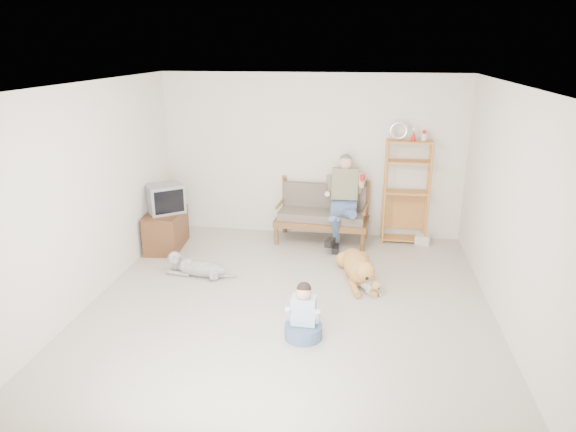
% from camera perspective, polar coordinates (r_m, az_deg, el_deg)
% --- Properties ---
extents(floor, '(5.50, 5.50, 0.00)m').
position_cam_1_polar(floor, '(6.49, 0.03, -10.15)').
color(floor, beige).
rests_on(floor, ground).
extents(ceiling, '(5.50, 5.50, 0.00)m').
position_cam_1_polar(ceiling, '(5.71, 0.04, 14.35)').
color(ceiling, white).
rests_on(ceiling, ground).
extents(wall_back, '(5.00, 0.00, 5.00)m').
position_cam_1_polar(wall_back, '(8.61, 2.64, 6.67)').
color(wall_back, beige).
rests_on(wall_back, ground).
extents(wall_front, '(5.00, 0.00, 5.00)m').
position_cam_1_polar(wall_front, '(3.48, -6.52, -12.08)').
color(wall_front, beige).
rests_on(wall_front, ground).
extents(wall_left, '(0.00, 5.50, 5.50)m').
position_cam_1_polar(wall_left, '(6.77, -21.42, 2.10)').
color(wall_left, beige).
rests_on(wall_left, ground).
extents(wall_right, '(0.00, 5.50, 5.50)m').
position_cam_1_polar(wall_right, '(6.15, 23.78, 0.21)').
color(wall_right, beige).
rests_on(wall_right, ground).
extents(loveseat, '(1.55, 0.81, 0.95)m').
position_cam_1_polar(loveseat, '(8.49, 3.84, 0.42)').
color(loveseat, brown).
rests_on(loveseat, ground).
extents(man, '(0.56, 0.80, 1.29)m').
position_cam_1_polar(man, '(8.20, 6.03, 1.10)').
color(man, '#466081').
rests_on(man, loveseat).
extents(etagere, '(0.75, 0.33, 1.98)m').
position_cam_1_polar(etagere, '(8.53, 13.00, 2.74)').
color(etagere, '#C2833D').
rests_on(etagere, ground).
extents(book_stack, '(0.27, 0.23, 0.15)m').
position_cam_1_polar(book_stack, '(8.71, 14.75, -2.56)').
color(book_stack, white).
rests_on(book_stack, ground).
extents(tv_stand, '(0.57, 0.94, 0.60)m').
position_cam_1_polar(tv_stand, '(8.44, -13.41, -1.50)').
color(tv_stand, brown).
rests_on(tv_stand, ground).
extents(crt_tv, '(0.69, 0.67, 0.45)m').
position_cam_1_polar(crt_tv, '(8.27, -13.47, 1.90)').
color(crt_tv, gray).
rests_on(crt_tv, tv_stand).
extents(wall_outlet, '(0.12, 0.02, 0.08)m').
position_cam_1_polar(wall_outlet, '(9.07, -5.35, 0.35)').
color(wall_outlet, silver).
rests_on(wall_outlet, ground).
extents(golden_retriever, '(0.56, 1.46, 0.45)m').
position_cam_1_polar(golden_retriever, '(7.21, 7.81, -5.68)').
color(golden_retriever, '#C08642').
rests_on(golden_retriever, ground).
extents(shaggy_dog, '(1.09, 0.34, 0.32)m').
position_cam_1_polar(shaggy_dog, '(7.41, -10.27, -5.57)').
color(shaggy_dog, silver).
rests_on(shaggy_dog, ground).
extents(terrier, '(0.38, 0.50, 0.22)m').
position_cam_1_polar(terrier, '(6.94, 9.03, -7.55)').
color(terrier, white).
rests_on(terrier, ground).
extents(child, '(0.42, 0.42, 0.67)m').
position_cam_1_polar(child, '(5.79, 1.75, -11.24)').
color(child, '#466081').
rests_on(child, ground).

